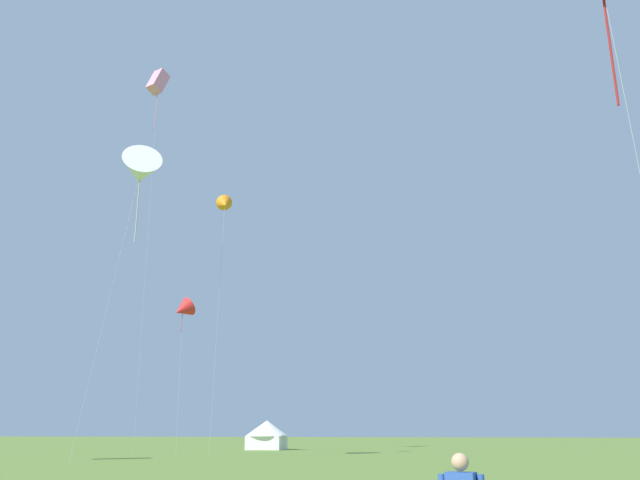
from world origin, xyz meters
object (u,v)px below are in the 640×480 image
(kite_pink_box, at_px, (158,83))
(kite_orange_delta, at_px, (225,204))
(kite_red_delta, at_px, (183,310))
(kite_white_delta, at_px, (141,171))
(festival_tent_left, at_px, (267,433))

(kite_pink_box, height_order, kite_orange_delta, kite_pink_box)
(kite_pink_box, xyz_separation_m, kite_red_delta, (2.80, 3.07, -22.84))
(kite_white_delta, relative_size, festival_tent_left, 4.98)
(kite_red_delta, bearing_deg, kite_orange_delta, -52.67)
(kite_red_delta, distance_m, festival_tent_left, 17.54)
(kite_red_delta, height_order, kite_orange_delta, kite_orange_delta)
(kite_orange_delta, bearing_deg, kite_white_delta, -129.64)
(kite_pink_box, relative_size, kite_red_delta, 2.62)
(kite_orange_delta, bearing_deg, kite_pink_box, 147.82)
(kite_pink_box, distance_m, festival_tent_left, 38.36)
(kite_pink_box, xyz_separation_m, kite_orange_delta, (9.88, -6.22, -15.86))
(kite_pink_box, xyz_separation_m, festival_tent_left, (8.00, 15.35, -34.24))
(kite_red_delta, bearing_deg, kite_white_delta, -81.43)
(kite_white_delta, distance_m, festival_tent_left, 33.70)
(festival_tent_left, bearing_deg, kite_orange_delta, -85.00)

